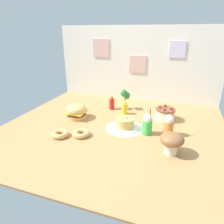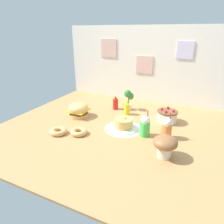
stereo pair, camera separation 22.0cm
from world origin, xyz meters
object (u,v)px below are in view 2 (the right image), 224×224
at_px(layer_cake, 167,116).
at_px(potted_plant, 129,99).
at_px(ketchup_bottle, 116,103).
at_px(mushroom_stool, 165,144).
at_px(burger, 79,110).
at_px(orange_float_cup, 167,128).
at_px(cream_soda_cup, 145,126).
at_px(mustard_bottle, 127,108).
at_px(donut_pink_glaze, 58,131).
at_px(donut_chocolate, 79,132).
at_px(pancake_stack, 123,124).

relative_size(layer_cake, potted_plant, 0.82).
distance_m(ketchup_bottle, mushroom_stool, 1.15).
bearing_deg(ketchup_bottle, burger, -126.58).
bearing_deg(ketchup_bottle, orange_float_cup, -33.24).
height_order(ketchup_bottle, cream_soda_cup, cream_soda_cup).
xyz_separation_m(layer_cake, orange_float_cup, (0.07, -0.38, 0.04)).
xyz_separation_m(ketchup_bottle, mustard_bottle, (0.20, -0.10, 0.00)).
bearing_deg(potted_plant, mushroom_stool, -53.64).
bearing_deg(donut_pink_glaze, mustard_bottle, 60.12).
height_order(burger, mustard_bottle, mustard_bottle).
distance_m(layer_cake, ketchup_bottle, 0.70).
height_order(mustard_bottle, orange_float_cup, orange_float_cup).
relative_size(burger, cream_soda_cup, 0.88).
bearing_deg(cream_soda_cup, donut_pink_glaze, -157.46).
relative_size(ketchup_bottle, donut_pink_glaze, 1.08).
xyz_separation_m(donut_chocolate, mushroom_stool, (0.85, -0.03, 0.09)).
xyz_separation_m(ketchup_bottle, donut_chocolate, (-0.05, -0.79, -0.06)).
height_order(orange_float_cup, donut_chocolate, orange_float_cup).
distance_m(pancake_stack, orange_float_cup, 0.45).
bearing_deg(donut_chocolate, mushroom_stool, -2.13).
bearing_deg(cream_soda_cup, pancake_stack, 168.76).
bearing_deg(mustard_bottle, ketchup_bottle, 153.09).
bearing_deg(mustard_bottle, burger, -148.71).
height_order(cream_soda_cup, orange_float_cup, same).
height_order(layer_cake, donut_chocolate, layer_cake).
distance_m(pancake_stack, donut_pink_glaze, 0.67).
bearing_deg(mushroom_stool, cream_soda_cup, 131.24).
distance_m(donut_pink_glaze, donut_chocolate, 0.21).
distance_m(layer_cake, orange_float_cup, 0.38).
relative_size(burger, orange_float_cup, 0.88).
bearing_deg(orange_float_cup, layer_cake, 99.89).
bearing_deg(orange_float_cup, mustard_bottle, 144.68).
relative_size(burger, layer_cake, 1.06).
bearing_deg(mushroom_stool, potted_plant, 126.36).
bearing_deg(potted_plant, orange_float_cup, -42.73).
xyz_separation_m(layer_cake, potted_plant, (-0.53, 0.18, 0.08)).
bearing_deg(burger, donut_chocolate, -56.22).
relative_size(donut_chocolate, potted_plant, 0.61).
bearing_deg(burger, cream_soda_cup, -8.57).
distance_m(cream_soda_cup, donut_chocolate, 0.66).
relative_size(orange_float_cup, donut_chocolate, 1.61).
relative_size(cream_soda_cup, mushroom_stool, 1.36).
xyz_separation_m(layer_cake, mushroom_stool, (0.11, -0.70, 0.05)).
relative_size(layer_cake, donut_pink_glaze, 1.34).
xyz_separation_m(cream_soda_cup, potted_plant, (-0.40, 0.59, 0.04)).
distance_m(cream_soda_cup, mushroom_stool, 0.38).
bearing_deg(potted_plant, mustard_bottle, -75.29).
distance_m(donut_chocolate, mushroom_stool, 0.86).
xyz_separation_m(cream_soda_cup, mushroom_stool, (0.25, -0.28, 0.01)).
relative_size(burger, ketchup_bottle, 1.33).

